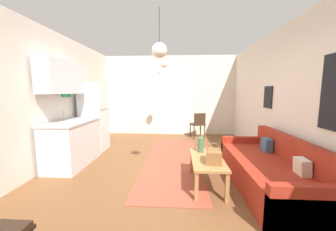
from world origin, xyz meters
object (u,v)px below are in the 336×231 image
object	(u,v)px
handbag	(213,156)
coffee_table	(207,161)
bamboo_vase	(201,145)
pendant_lamp_near	(159,50)
refrigerator	(94,117)
accent_chair	(198,123)
couch	(271,171)
pendant_lamp_far	(164,64)

from	to	relation	value
handbag	coffee_table	bearing A→B (deg)	107.42
bamboo_vase	pendant_lamp_near	bearing A→B (deg)	-154.64
refrigerator	accent_chair	distance (m)	3.14
refrigerator	accent_chair	bearing A→B (deg)	26.44
handbag	pendant_lamp_near	size ratio (longest dim) A/B	0.44
bamboo_vase	accent_chair	xyz separation A→B (m)	(0.25, 2.83, -0.10)
coffee_table	pendant_lamp_near	world-z (taller)	pendant_lamp_near
couch	coffee_table	xyz separation A→B (m)	(-0.98, 0.03, 0.13)
handbag	refrigerator	distance (m)	3.31
coffee_table	handbag	bearing A→B (deg)	-72.58
handbag	refrigerator	size ratio (longest dim) A/B	0.19
bamboo_vase	refrigerator	xyz separation A→B (m)	(-2.54, 1.45, 0.28)
coffee_table	pendant_lamp_far	bearing A→B (deg)	110.05
handbag	refrigerator	world-z (taller)	refrigerator
pendant_lamp_near	pendant_lamp_far	xyz separation A→B (m)	(-0.12, 2.41, 0.14)
bamboo_vase	handbag	distance (m)	0.50
couch	pendant_lamp_far	bearing A→B (deg)	127.54
coffee_table	pendant_lamp_near	size ratio (longest dim) A/B	1.43
refrigerator	pendant_lamp_near	distance (m)	2.86
bamboo_vase	pendant_lamp_far	distance (m)	2.79
coffee_table	refrigerator	size ratio (longest dim) A/B	0.60
bamboo_vase	accent_chair	world-z (taller)	bamboo_vase
bamboo_vase	coffee_table	bearing A→B (deg)	-76.50
refrigerator	pendant_lamp_near	world-z (taller)	pendant_lamp_near
couch	pendant_lamp_near	bearing A→B (deg)	-179.93
accent_chair	handbag	bearing A→B (deg)	71.35
couch	coffee_table	world-z (taller)	couch
refrigerator	pendant_lamp_far	distance (m)	2.32
accent_chair	pendant_lamp_far	distance (m)	2.19
bamboo_vase	accent_chair	bearing A→B (deg)	85.01
couch	pendant_lamp_near	xyz separation A→B (m)	(-1.73, -0.00, 1.84)
coffee_table	pendant_lamp_far	xyz separation A→B (m)	(-0.87, 2.37, 1.85)
accent_chair	pendant_lamp_near	xyz separation A→B (m)	(-0.93, -3.15, 1.63)
accent_chair	pendant_lamp_far	bearing A→B (deg)	18.81
accent_chair	coffee_table	bearing A→B (deg)	70.07
pendant_lamp_far	bamboo_vase	bearing A→B (deg)	-69.09
handbag	pendant_lamp_near	bearing A→B (deg)	168.49
handbag	accent_chair	bearing A→B (deg)	88.00
couch	coffee_table	bearing A→B (deg)	178.02
coffee_table	refrigerator	bearing A→B (deg)	146.48
pendant_lamp_far	couch	bearing A→B (deg)	-52.46
coffee_table	pendant_lamp_far	world-z (taller)	pendant_lamp_far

